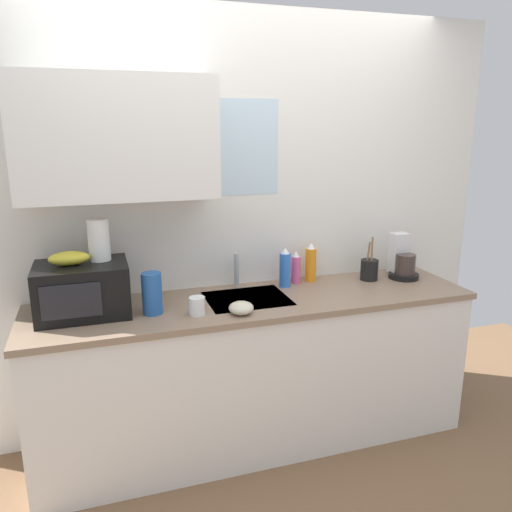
# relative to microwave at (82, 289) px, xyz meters

# --- Properties ---
(kitchen_wall_assembly) EXTENTS (3.29, 0.42, 2.50)m
(kitchen_wall_assembly) POSITION_rel_microwave_xyz_m (0.79, 0.26, 0.32)
(kitchen_wall_assembly) COLOR white
(kitchen_wall_assembly) RESTS_ON ground
(counter_unit) EXTENTS (2.52, 0.63, 0.90)m
(counter_unit) POSITION_rel_microwave_xyz_m (0.92, -0.05, -0.58)
(counter_unit) COLOR white
(counter_unit) RESTS_ON ground
(sink_faucet) EXTENTS (0.03, 0.03, 0.21)m
(sink_faucet) POSITION_rel_microwave_xyz_m (0.88, 0.19, -0.03)
(sink_faucet) COLOR #B2B5BA
(sink_faucet) RESTS_ON counter_unit
(microwave) EXTENTS (0.46, 0.35, 0.27)m
(microwave) POSITION_rel_microwave_xyz_m (0.00, 0.00, 0.00)
(microwave) COLOR black
(microwave) RESTS_ON counter_unit
(banana_bunch) EXTENTS (0.20, 0.11, 0.07)m
(banana_bunch) POSITION_rel_microwave_xyz_m (-0.05, 0.00, 0.17)
(banana_bunch) COLOR gold
(banana_bunch) RESTS_ON microwave
(paper_towel_roll) EXTENTS (0.11, 0.11, 0.22)m
(paper_towel_roll) POSITION_rel_microwave_xyz_m (0.10, 0.05, 0.24)
(paper_towel_roll) COLOR white
(paper_towel_roll) RESTS_ON microwave
(coffee_maker) EXTENTS (0.19, 0.21, 0.28)m
(coffee_maker) POSITION_rel_microwave_xyz_m (1.95, 0.06, -0.03)
(coffee_maker) COLOR black
(coffee_maker) RESTS_ON counter_unit
(dish_soap_bottle_blue) EXTENTS (0.07, 0.07, 0.24)m
(dish_soap_bottle_blue) POSITION_rel_microwave_xyz_m (1.16, 0.10, -0.02)
(dish_soap_bottle_blue) COLOR blue
(dish_soap_bottle_blue) RESTS_ON counter_unit
(dish_soap_bottle_pink) EXTENTS (0.06, 0.06, 0.20)m
(dish_soap_bottle_pink) POSITION_rel_microwave_xyz_m (1.25, 0.16, -0.04)
(dish_soap_bottle_pink) COLOR #E55999
(dish_soap_bottle_pink) RESTS_ON counter_unit
(dish_soap_bottle_orange) EXTENTS (0.07, 0.07, 0.24)m
(dish_soap_bottle_orange) POSITION_rel_microwave_xyz_m (1.35, 0.17, -0.02)
(dish_soap_bottle_orange) COLOR orange
(dish_soap_bottle_orange) RESTS_ON counter_unit
(cereal_canister) EXTENTS (0.10, 0.10, 0.22)m
(cereal_canister) POSITION_rel_microwave_xyz_m (0.34, -0.10, -0.03)
(cereal_canister) COLOR #2659A5
(cereal_canister) RESTS_ON counter_unit
(mug_white) EXTENTS (0.08, 0.08, 0.09)m
(mug_white) POSITION_rel_microwave_xyz_m (0.56, -0.19, -0.09)
(mug_white) COLOR white
(mug_white) RESTS_ON counter_unit
(utensil_crock) EXTENTS (0.11, 0.11, 0.28)m
(utensil_crock) POSITION_rel_microwave_xyz_m (1.72, 0.07, -0.07)
(utensil_crock) COLOR black
(utensil_crock) RESTS_ON counter_unit
(small_bowl) EXTENTS (0.13, 0.13, 0.06)m
(small_bowl) POSITION_rel_microwave_xyz_m (0.78, -0.25, -0.10)
(small_bowl) COLOR beige
(small_bowl) RESTS_ON counter_unit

